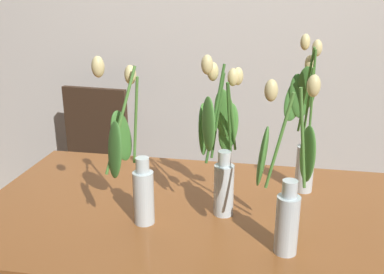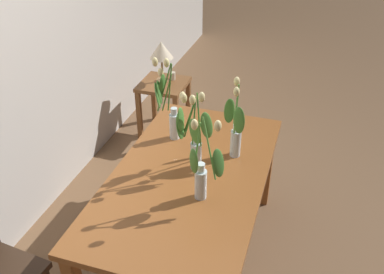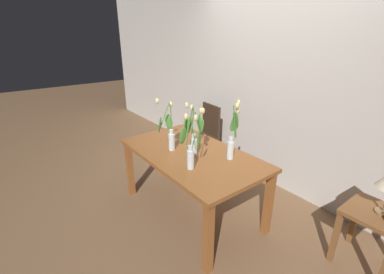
{
  "view_description": "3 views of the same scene",
  "coord_description": "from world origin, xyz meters",
  "views": [
    {
      "loc": [
        0.2,
        -1.36,
        1.48
      ],
      "look_at": [
        -0.05,
        0.02,
        1.0
      ],
      "focal_mm": 40.77,
      "sensor_mm": 36.0,
      "label": 1
    },
    {
      "loc": [
        -1.9,
        -0.62,
        2.29
      ],
      "look_at": [
        0.04,
        -0.0,
        0.98
      ],
      "focal_mm": 39.17,
      "sensor_mm": 36.0,
      "label": 2
    },
    {
      "loc": [
        2.0,
        -1.52,
        1.91
      ],
      "look_at": [
        0.01,
        0.0,
        0.92
      ],
      "focal_mm": 24.6,
      "sensor_mm": 36.0,
      "label": 3
    }
  ],
  "objects": [
    {
      "name": "tulip_vase_2",
      "position": [
        0.27,
        -0.21,
        0.92
      ],
      "size": [
        0.17,
        0.16,
        0.52
      ],
      "color": "silver",
      "rests_on": "dining_table"
    },
    {
      "name": "pillar_candle",
      "position": [
        1.61,
        0.69,
        0.59
      ],
      "size": [
        0.06,
        0.06,
        0.07
      ],
      "primitive_type": "cylinder",
      "color": "beige",
      "rests_on": "side_table"
    },
    {
      "name": "tulip_vase_3",
      "position": [
        0.34,
        0.25,
        0.96
      ],
      "size": [
        0.14,
        0.16,
        0.58
      ],
      "color": "silver",
      "rests_on": "dining_table"
    },
    {
      "name": "dining_table",
      "position": [
        0.0,
        0.0,
        0.65
      ],
      "size": [
        1.6,
        0.9,
        0.74
      ],
      "color": "brown",
      "rests_on": "ground"
    },
    {
      "name": "ground_plane",
      "position": [
        0.0,
        0.0,
        0.0
      ],
      "size": [
        18.0,
        18.0,
        0.0
      ],
      "primitive_type": "plane",
      "color": "brown"
    },
    {
      "name": "side_table",
      "position": [
        1.52,
        0.75,
        0.43
      ],
      "size": [
        0.44,
        0.44,
        0.55
      ],
      "color": "brown",
      "rests_on": "ground"
    },
    {
      "name": "tulip_vase_1",
      "position": [
        0.06,
        -0.01,
        0.96
      ],
      "size": [
        0.14,
        0.25,
        0.55
      ],
      "color": "silver",
      "rests_on": "dining_table"
    },
    {
      "name": "table_lamp",
      "position": [
        1.55,
        0.77,
        0.86
      ],
      "size": [
        0.22,
        0.22,
        0.4
      ],
      "color": "olive",
      "rests_on": "side_table"
    },
    {
      "name": "tulip_vase_0",
      "position": [
        -0.2,
        -0.14,
        0.92
      ],
      "size": [
        0.15,
        0.2,
        0.56
      ],
      "color": "silver",
      "rests_on": "dining_table"
    }
  ]
}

